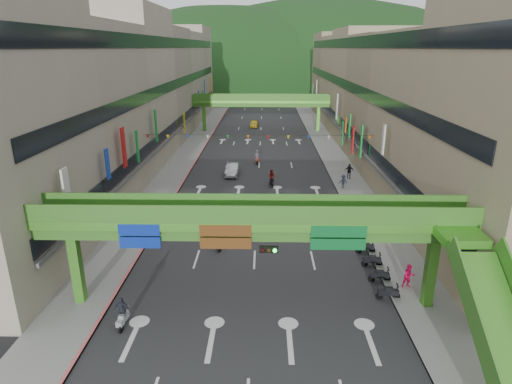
% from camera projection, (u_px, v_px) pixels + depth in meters
% --- Properties ---
extents(ground, '(320.00, 320.00, 0.00)m').
position_uv_depth(ground, '(249.00, 371.00, 21.66)').
color(ground, black).
rests_on(ground, ground).
extents(road_slab, '(18.00, 140.00, 0.02)m').
position_uv_depth(road_slab, '(260.00, 149.00, 68.98)').
color(road_slab, '#28282B').
rests_on(road_slab, ground).
extents(sidewalk_left, '(4.00, 140.00, 0.15)m').
position_uv_depth(sidewalk_left, '(192.00, 148.00, 69.17)').
color(sidewalk_left, gray).
rests_on(sidewalk_left, ground).
extents(sidewalk_right, '(4.00, 140.00, 0.15)m').
position_uv_depth(sidewalk_right, '(328.00, 149.00, 68.75)').
color(sidewalk_right, gray).
rests_on(sidewalk_right, ground).
extents(curb_left, '(0.20, 140.00, 0.18)m').
position_uv_depth(curb_left, '(204.00, 148.00, 69.13)').
color(curb_left, '#CC5959').
rests_on(curb_left, ground).
extents(curb_right, '(0.20, 140.00, 0.18)m').
position_uv_depth(curb_right, '(316.00, 149.00, 68.78)').
color(curb_right, gray).
rests_on(curb_right, ground).
extents(building_row_left, '(12.80, 95.00, 19.00)m').
position_uv_depth(building_row_left, '(138.00, 89.00, 66.30)').
color(building_row_left, '#9E937F').
rests_on(building_row_left, ground).
extents(building_row_right, '(12.80, 95.00, 19.00)m').
position_uv_depth(building_row_right, '(383.00, 89.00, 65.58)').
color(building_row_right, gray).
rests_on(building_row_right, ground).
extents(overpass_near, '(28.00, 12.27, 7.10)m').
position_uv_depth(overpass_near, '(268.00, 234.00, 25.06)').
color(overpass_near, '#4C9E2D').
rests_on(overpass_near, ground).
extents(overpass_far, '(28.00, 2.20, 7.10)m').
position_uv_depth(overpass_far, '(261.00, 103.00, 81.44)').
color(overpass_far, '#4C9E2D').
rests_on(overpass_far, ground).
extents(hill_left, '(168.00, 140.00, 112.00)m').
position_uv_depth(hill_left, '(226.00, 87.00, 173.39)').
color(hill_left, '#1C4419').
rests_on(hill_left, ground).
extents(hill_right, '(208.00, 176.00, 128.00)m').
position_uv_depth(hill_right, '(319.00, 84.00, 191.57)').
color(hill_right, '#1C4419').
rests_on(hill_right, ground).
extents(bunting_string, '(26.00, 0.36, 0.47)m').
position_uv_depth(bunting_string, '(258.00, 137.00, 48.13)').
color(bunting_string, black).
rests_on(bunting_string, ground).
extents(scooter_rider_near, '(0.70, 1.59, 1.90)m').
position_uv_depth(scooter_rider_near, '(219.00, 239.00, 34.53)').
color(scooter_rider_near, black).
rests_on(scooter_rider_near, ground).
extents(scooter_rider_mid, '(0.95, 1.59, 2.08)m').
position_uv_depth(scooter_rider_mid, '(272.00, 178.00, 50.03)').
color(scooter_rider_mid, black).
rests_on(scooter_rider_mid, ground).
extents(scooter_rider_left, '(0.98, 1.60, 1.97)m').
position_uv_depth(scooter_rider_left, '(122.00, 312.00, 24.81)').
color(scooter_rider_left, gray).
rests_on(scooter_rider_left, ground).
extents(scooter_rider_far, '(0.84, 1.60, 1.98)m').
position_uv_depth(scooter_rider_far, '(257.00, 157.00, 59.84)').
color(scooter_rider_far, maroon).
rests_on(scooter_rider_far, ground).
extents(parked_scooter_row, '(1.60, 7.15, 1.08)m').
position_uv_depth(parked_scooter_row, '(376.00, 268.00, 30.79)').
color(parked_scooter_row, black).
rests_on(parked_scooter_row, ground).
extents(car_silver, '(1.71, 4.47, 1.45)m').
position_uv_depth(car_silver, '(233.00, 170.00, 54.62)').
color(car_silver, silver).
rests_on(car_silver, ground).
extents(car_yellow, '(1.83, 4.30, 1.45)m').
position_uv_depth(car_yellow, '(254.00, 124.00, 87.43)').
color(car_yellow, gold).
rests_on(car_yellow, ground).
extents(pedestrian_red, '(0.89, 0.73, 1.68)m').
position_uv_depth(pedestrian_red, '(409.00, 278.00, 28.76)').
color(pedestrian_red, '#BE073E').
rests_on(pedestrian_red, ground).
extents(pedestrian_dark, '(1.15, 0.60, 1.87)m').
position_uv_depth(pedestrian_dark, '(349.00, 172.00, 52.71)').
color(pedestrian_dark, black).
rests_on(pedestrian_dark, ground).
extents(pedestrian_blue, '(0.75, 0.49, 1.58)m').
position_uv_depth(pedestrian_blue, '(343.00, 183.00, 49.17)').
color(pedestrian_blue, '#303C59').
rests_on(pedestrian_blue, ground).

